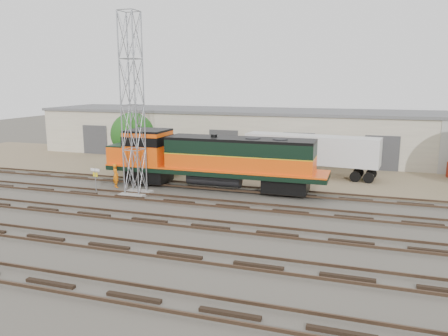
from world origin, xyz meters
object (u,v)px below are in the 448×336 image
(worker, at_px, (116,176))
(semi_trailer, at_px, (314,151))
(signal_tower, at_px, (133,108))
(locomotive, at_px, (210,159))

(worker, xyz_separation_m, semi_trailer, (14.75, 9.47, 1.35))
(signal_tower, bearing_deg, semi_trailer, 42.38)
(worker, bearing_deg, semi_trailer, -112.16)
(signal_tower, relative_size, semi_trailer, 1.10)
(worker, relative_size, semi_trailer, 0.16)
(signal_tower, distance_m, semi_trailer, 16.87)
(signal_tower, xyz_separation_m, worker, (-2.68, 1.55, -5.56))
(locomotive, height_order, signal_tower, signal_tower)
(locomotive, relative_size, worker, 9.16)
(semi_trailer, bearing_deg, signal_tower, -130.80)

